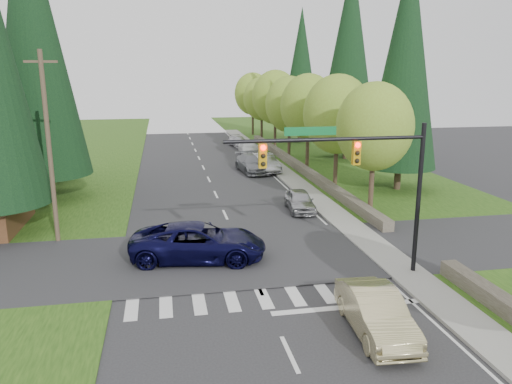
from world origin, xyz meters
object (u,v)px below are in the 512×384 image
object	(u,v)px
suv_navy	(199,242)
parked_car_b	(252,164)
sedan_champagne	(376,312)
parked_car_a	(300,201)
parked_car_d	(249,147)
parked_car_e	(238,141)
parked_car_c	(264,163)

from	to	relation	value
suv_navy	parked_car_b	world-z (taller)	suv_navy
sedan_champagne	parked_car_b	bearing A→B (deg)	91.33
parked_car_a	parked_car_d	distance (m)	23.26
parked_car_a	parked_car_b	distance (m)	13.38
parked_car_e	parked_car_c	bearing A→B (deg)	-97.69
parked_car_b	parked_car_d	bearing A→B (deg)	76.02
suv_navy	parked_car_e	bearing A→B (deg)	-2.61
suv_navy	parked_car_e	xyz separation A→B (m)	(7.63, 36.96, -0.26)
parked_car_b	parked_car_d	world-z (taller)	parked_car_d
suv_navy	parked_car_b	bearing A→B (deg)	-8.03
suv_navy	parked_car_d	xyz separation A→B (m)	(7.85, 30.88, -0.09)
suv_navy	parked_car_a	bearing A→B (deg)	-34.29
parked_car_a	sedan_champagne	bearing A→B (deg)	-91.73
suv_navy	parked_car_d	distance (m)	31.86
parked_car_b	parked_car_c	world-z (taller)	parked_car_c
sedan_champagne	parked_car_c	world-z (taller)	parked_car_c
parked_car_d	parked_car_e	bearing A→B (deg)	92.77
parked_car_a	parked_car_d	xyz separation A→B (m)	(0.65, 23.25, 0.12)
parked_car_a	parked_car_c	size ratio (longest dim) A/B	0.81
parked_car_a	parked_car_b	xyz separation A→B (m)	(-0.75, 13.36, 0.10)
parked_car_c	parked_car_d	bearing A→B (deg)	80.75
parked_car_b	parked_car_c	bearing A→B (deg)	-2.35
parked_car_b	parked_car_e	distance (m)	16.02
parked_car_c	parked_car_e	size ratio (longest dim) A/B	1.13
suv_navy	parked_car_e	world-z (taller)	suv_navy
parked_car_e	parked_car_d	bearing A→B (deg)	-95.38
parked_car_a	parked_car_b	bearing A→B (deg)	97.55
suv_navy	parked_car_e	size ratio (longest dim) A/B	1.46
parked_car_c	parked_car_e	world-z (taller)	parked_car_c
parked_car_b	parked_car_e	size ratio (longest dim) A/B	1.22
sedan_champagne	suv_navy	bearing A→B (deg)	127.22
parked_car_b	parked_car_c	distance (m)	1.12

